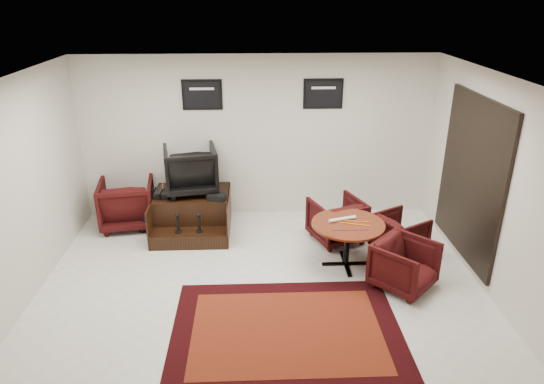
# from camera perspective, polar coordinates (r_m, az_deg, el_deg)

# --- Properties ---
(ground) EXTENTS (6.00, 6.00, 0.00)m
(ground) POSITION_cam_1_polar(r_m,az_deg,el_deg) (6.66, -1.28, -11.47)
(ground) COLOR silver
(ground) RESTS_ON ground
(room_shell) EXTENTS (6.02, 5.02, 2.81)m
(room_shell) POSITION_cam_1_polar(r_m,az_deg,el_deg) (5.99, 2.46, 3.59)
(room_shell) COLOR beige
(room_shell) RESTS_ON ground
(area_rug) EXTENTS (2.72, 2.04, 0.01)m
(area_rug) POSITION_cam_1_polar(r_m,az_deg,el_deg) (5.97, 1.74, -16.04)
(area_rug) COLOR black
(area_rug) RESTS_ON ground
(shine_podium) EXTENTS (1.24, 1.27, 0.64)m
(shine_podium) POSITION_cam_1_polar(r_m,az_deg,el_deg) (8.20, -9.32, -2.48)
(shine_podium) COLOR black
(shine_podium) RESTS_ON ground
(shine_chair) EXTENTS (0.95, 0.91, 0.85)m
(shine_chair) POSITION_cam_1_polar(r_m,az_deg,el_deg) (8.04, -9.55, 2.90)
(shine_chair) COLOR black
(shine_chair) RESTS_ON shine_podium
(shoes_pair) EXTENTS (0.24, 0.29, 0.10)m
(shoes_pair) POSITION_cam_1_polar(r_m,az_deg,el_deg) (8.04, -12.81, -0.23)
(shoes_pair) COLOR black
(shoes_pair) RESTS_ON shine_podium
(polish_kit) EXTENTS (0.31, 0.25, 0.10)m
(polish_kit) POSITION_cam_1_polar(r_m,az_deg,el_deg) (7.79, -6.54, -0.59)
(polish_kit) COLOR black
(polish_kit) RESTS_ON shine_podium
(umbrella_black) EXTENTS (0.31, 0.12, 0.83)m
(umbrella_black) POSITION_cam_1_polar(r_m,az_deg,el_deg) (8.20, -14.44, -2.01)
(umbrella_black) COLOR black
(umbrella_black) RESTS_ON ground
(umbrella_hooked) EXTENTS (0.29, 0.11, 0.78)m
(umbrella_hooked) POSITION_cam_1_polar(r_m,az_deg,el_deg) (8.33, -14.08, -1.74)
(umbrella_hooked) COLOR black
(umbrella_hooked) RESTS_ON ground
(armchair_side) EXTENTS (0.98, 0.93, 0.90)m
(armchair_side) POSITION_cam_1_polar(r_m,az_deg,el_deg) (8.53, -16.69, -1.04)
(armchair_side) COLOR black
(armchair_side) RESTS_ON ground
(meeting_table) EXTENTS (1.04, 1.04, 0.68)m
(meeting_table) POSITION_cam_1_polar(r_m,az_deg,el_deg) (7.01, 8.91, -4.27)
(meeting_table) COLOR #3F1409
(meeting_table) RESTS_ON ground
(table_chair_back) EXTENTS (0.95, 0.92, 0.77)m
(table_chair_back) POSITION_cam_1_polar(r_m,az_deg,el_deg) (7.79, 7.63, -3.05)
(table_chair_back) COLOR black
(table_chair_back) RESTS_ON ground
(table_chair_window) EXTENTS (0.86, 0.87, 0.68)m
(table_chair_window) POSITION_cam_1_polar(r_m,az_deg,el_deg) (7.65, 14.82, -4.55)
(table_chair_window) COLOR black
(table_chair_window) RESTS_ON ground
(table_chair_corner) EXTENTS (0.99, 0.99, 0.74)m
(table_chair_corner) POSITION_cam_1_polar(r_m,az_deg,el_deg) (6.77, 15.34, -8.05)
(table_chair_corner) COLOR black
(table_chair_corner) RESTS_ON ground
(paper_roll) EXTENTS (0.42, 0.17, 0.05)m
(paper_roll) POSITION_cam_1_polar(r_m,az_deg,el_deg) (7.03, 8.28, -3.16)
(paper_roll) COLOR silver
(paper_roll) RESTS_ON meeting_table
(table_clutter) EXTENTS (0.57, 0.33, 0.01)m
(table_clutter) POSITION_cam_1_polar(r_m,az_deg,el_deg) (6.93, 9.49, -3.80)
(table_clutter) COLOR orange
(table_clutter) RESTS_ON meeting_table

